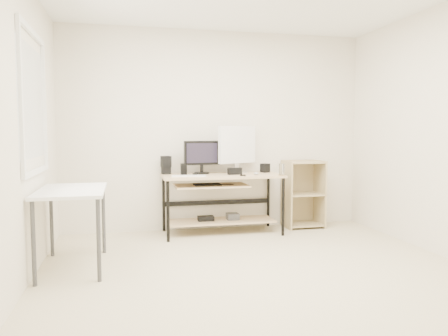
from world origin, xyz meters
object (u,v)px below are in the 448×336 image
black_monitor (202,155)px  audio_controller (184,169)px  desk (220,191)px  side_table (72,198)px  shelf_unit (302,193)px  white_imac (237,146)px

black_monitor → audio_controller: black_monitor is taller
desk → audio_controller: size_ratio=10.06×
desk → black_monitor: (-0.21, 0.14, 0.45)m
desk → side_table: bearing=-147.3°
shelf_unit → audio_controller: (-1.63, -0.14, 0.37)m
shelf_unit → side_table: bearing=-156.7°
side_table → white_imac: white_imac is taller
desk → black_monitor: bearing=145.1°
black_monitor → audio_controller: bearing=-159.9°
side_table → shelf_unit: size_ratio=1.11×
side_table → shelf_unit: bearing=23.3°
side_table → white_imac: (1.92, 1.21, 0.43)m
shelf_unit → white_imac: white_imac is taller
side_table → white_imac: 2.31m
shelf_unit → white_imac: bearing=-179.2°
desk → shelf_unit: (1.18, 0.16, -0.09)m
shelf_unit → white_imac: 1.12m
shelf_unit → black_monitor: black_monitor is taller
desk → white_imac: bearing=29.5°
desk → shelf_unit: size_ratio=1.67×
white_imac → audio_controller: size_ratio=4.09×
desk → shelf_unit: shelf_unit is taller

